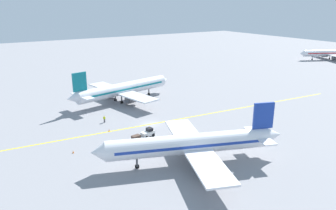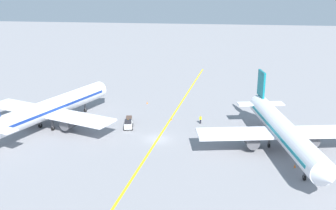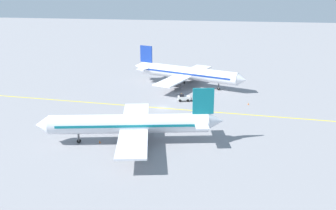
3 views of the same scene
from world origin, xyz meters
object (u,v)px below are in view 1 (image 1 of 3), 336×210
object	(u,v)px
baggage_tug_white	(148,133)
traffic_cone_by_wingtip	(73,152)
airplane_at_gate	(122,89)
airplane_distant_taxiing	(329,53)
traffic_cone_near_nose	(139,96)
baggage_cart_trailing	(136,138)
ground_crew_worker	(104,119)
traffic_cone_mid_apron	(109,130)
airplane_adjacent_stand	(192,144)

from	to	relation	value
baggage_tug_white	traffic_cone_by_wingtip	world-z (taller)	baggage_tug_white
airplane_at_gate	airplane_distant_taxiing	world-z (taller)	airplane_at_gate
baggage_tug_white	traffic_cone_near_nose	distance (m)	31.55
baggage_tug_white	traffic_cone_by_wingtip	bearing A→B (deg)	-92.13
baggage_cart_trailing	traffic_cone_by_wingtip	world-z (taller)	baggage_cart_trailing
airplane_distant_taxiing	ground_crew_worker	bearing A→B (deg)	-78.95
baggage_cart_trailing	traffic_cone_mid_apron	size ratio (longest dim) A/B	5.13
traffic_cone_near_nose	baggage_tug_white	bearing A→B (deg)	-23.71
airplane_at_gate	airplane_adjacent_stand	world-z (taller)	same
baggage_cart_trailing	traffic_cone_near_nose	distance (m)	33.54
airplane_at_gate	airplane_distant_taxiing	xyz separation A→B (m)	(-11.80, 121.06, -0.37)
airplane_distant_taxiing	baggage_tug_white	distance (m)	133.77
baggage_tug_white	ground_crew_worker	xyz separation A→B (m)	(-13.55, -4.66, 0.01)
airplane_adjacent_stand	traffic_cone_near_nose	size ratio (longest dim) A/B	62.54
baggage_cart_trailing	traffic_cone_mid_apron	world-z (taller)	baggage_cart_trailing
airplane_distant_taxiing	traffic_cone_near_nose	size ratio (longest dim) A/B	54.78
baggage_tug_white	traffic_cone_mid_apron	bearing A→B (deg)	-141.59
airplane_adjacent_stand	ground_crew_worker	distance (m)	29.17
airplane_adjacent_stand	airplane_distant_taxiing	distance (m)	138.10
airplane_distant_taxiing	traffic_cone_near_nose	xyz separation A→B (m)	(10.53, -115.13, -3.06)
baggage_cart_trailing	ground_crew_worker	distance (m)	14.25
traffic_cone_mid_apron	baggage_cart_trailing	bearing A→B (deg)	18.50
traffic_cone_by_wingtip	airplane_adjacent_stand	bearing A→B (deg)	47.78
airplane_at_gate	baggage_tug_white	world-z (taller)	airplane_at_gate
baggage_tug_white	baggage_cart_trailing	bearing A→B (deg)	-78.90
baggage_cart_trailing	traffic_cone_near_nose	size ratio (longest dim) A/B	5.13
traffic_cone_mid_apron	traffic_cone_by_wingtip	world-z (taller)	same
baggage_cart_trailing	traffic_cone_by_wingtip	size ratio (longest dim) A/B	5.13
airplane_at_gate	baggage_cart_trailing	xyz separation A→B (m)	(28.25, -9.99, -2.95)
airplane_adjacent_stand	baggage_tug_white	xyz separation A→B (m)	(-14.95, -0.86, -2.81)
baggage_cart_trailing	traffic_cone_mid_apron	bearing A→B (deg)	-161.50
airplane_distant_taxiing	baggage_tug_white	bearing A→B (deg)	-72.86
baggage_tug_white	traffic_cone_near_nose	world-z (taller)	baggage_tug_white
baggage_tug_white	ground_crew_worker	size ratio (longest dim) A/B	1.92
baggage_tug_white	traffic_cone_near_nose	bearing A→B (deg)	156.29
baggage_cart_trailing	traffic_cone_mid_apron	distance (m)	8.62
airplane_at_gate	airplane_adjacent_stand	xyz separation A→B (m)	(42.56, -5.89, 0.00)
airplane_adjacent_stand	baggage_tug_white	distance (m)	15.24
baggage_cart_trailing	traffic_cone_near_nose	bearing A→B (deg)	151.66
airplane_at_gate	ground_crew_worker	bearing A→B (deg)	-39.06
airplane_distant_taxiing	traffic_cone_by_wingtip	bearing A→B (deg)	-74.93
airplane_at_gate	ground_crew_worker	xyz separation A→B (m)	(14.06, -11.41, -2.80)
ground_crew_worker	traffic_cone_mid_apron	distance (m)	6.19
airplane_adjacent_stand	traffic_cone_near_nose	distance (m)	45.53
airplane_at_gate	traffic_cone_mid_apron	world-z (taller)	airplane_at_gate
baggage_tug_white	traffic_cone_mid_apron	xyz separation A→B (m)	(-7.53, -5.97, -0.63)
airplane_distant_taxiing	traffic_cone_by_wingtip	size ratio (longest dim) A/B	54.78
airplane_adjacent_stand	traffic_cone_near_nose	world-z (taller)	airplane_adjacent_stand
airplane_adjacent_stand	airplane_at_gate	bearing A→B (deg)	172.12
airplane_at_gate	baggage_cart_trailing	distance (m)	30.11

